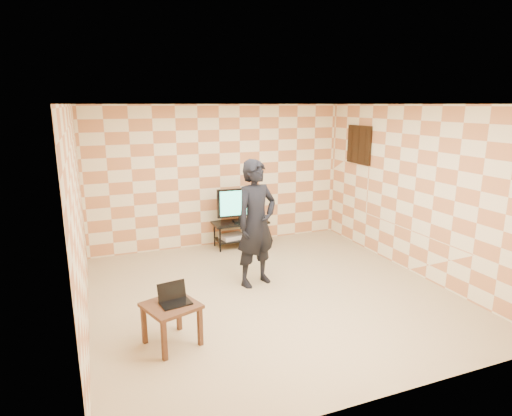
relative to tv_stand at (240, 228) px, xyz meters
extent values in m
plane|color=tan|center=(-0.29, -2.18, -0.37)|extent=(5.00, 5.00, 0.00)
cube|color=beige|center=(-0.29, 0.32, 0.98)|extent=(5.00, 0.02, 2.70)
cube|color=beige|center=(-0.29, -4.68, 0.98)|extent=(5.00, 0.02, 2.70)
cube|color=beige|center=(-2.79, -2.18, 0.98)|extent=(0.02, 5.00, 2.70)
cube|color=beige|center=(2.21, -2.18, 0.98)|extent=(0.02, 5.00, 2.70)
cube|color=white|center=(-0.29, -2.18, 2.33)|extent=(5.00, 5.00, 0.02)
cube|color=black|center=(2.18, -0.63, 1.58)|extent=(0.04, 0.72, 0.72)
cube|color=black|center=(2.18, -0.63, 1.58)|extent=(0.04, 0.03, 0.68)
cube|color=black|center=(2.18, -0.63, 1.58)|extent=(0.04, 0.68, 0.03)
cube|color=black|center=(0.00, 0.00, 0.11)|extent=(1.06, 0.48, 0.04)
cube|color=black|center=(0.00, 0.00, -0.21)|extent=(0.95, 0.42, 0.03)
cylinder|color=black|center=(-0.47, -0.19, -0.12)|extent=(0.03, 0.03, 0.50)
cylinder|color=black|center=(-0.47, 0.19, -0.12)|extent=(0.03, 0.03, 0.50)
cylinder|color=black|center=(0.47, -0.19, -0.12)|extent=(0.03, 0.03, 0.50)
cylinder|color=black|center=(0.47, 0.19, -0.12)|extent=(0.03, 0.03, 0.50)
cube|color=black|center=(0.00, 0.00, 0.15)|extent=(0.27, 0.18, 0.03)
cube|color=black|center=(0.00, 0.00, 0.20)|extent=(0.07, 0.05, 0.08)
cube|color=black|center=(0.00, 0.00, 0.51)|extent=(0.90, 0.09, 0.55)
cube|color=#49F5D1|center=(0.00, -0.03, 0.51)|extent=(0.80, 0.04, 0.47)
cube|color=silver|center=(-0.16, 0.02, -0.16)|extent=(0.50, 0.40, 0.07)
cube|color=silver|center=(0.29, 0.00, -0.17)|extent=(0.24, 0.19, 0.05)
cube|color=#362213|center=(-1.89, -3.02, 0.11)|extent=(0.71, 0.71, 0.04)
cube|color=#362213|center=(-2.03, -3.31, -0.14)|extent=(0.06, 0.06, 0.46)
cube|color=#362213|center=(-2.18, -2.88, -0.14)|extent=(0.06, 0.06, 0.46)
cube|color=#362213|center=(-1.59, -3.16, -0.14)|extent=(0.06, 0.06, 0.46)
cube|color=#362213|center=(-1.75, -2.73, -0.14)|extent=(0.06, 0.06, 0.46)
cube|color=black|center=(-1.84, -3.03, 0.14)|extent=(0.37, 0.29, 0.02)
cube|color=black|center=(-1.86, -2.92, 0.25)|extent=(0.34, 0.11, 0.21)
imported|color=black|center=(-0.36, -1.77, 0.60)|extent=(0.81, 0.65, 1.92)
camera|label=1|loc=(-2.61, -7.50, 2.33)|focal=30.00mm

